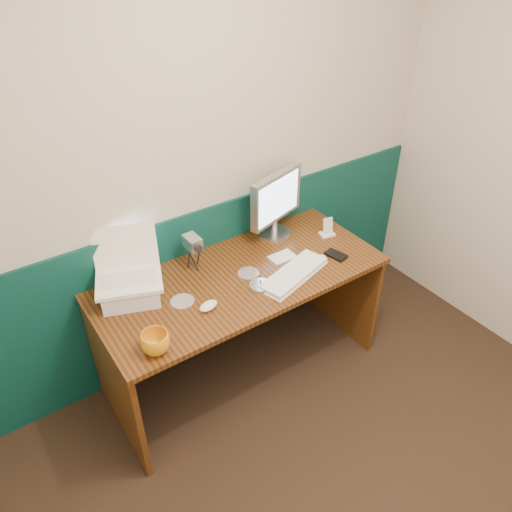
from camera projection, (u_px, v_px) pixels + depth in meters
back_wall at (178, 174)px, 2.61m from camera, size 3.50×0.04×2.50m
wainscot at (190, 287)px, 3.04m from camera, size 3.48×0.02×1.00m
desk at (242, 326)px, 2.93m from camera, size 1.60×0.70×0.75m
laptop_riser at (131, 290)px, 2.54m from camera, size 0.35×0.32×0.10m
laptop at (125, 261)px, 2.43m from camera, size 0.39×0.35×0.27m
monitor at (275, 205)px, 2.94m from camera, size 0.43×0.23×0.41m
keyboard at (294, 274)px, 2.71m from camera, size 0.46×0.26×0.03m
mouse_right at (319, 260)px, 2.81m from camera, size 0.12×0.10×0.04m
mouse_left at (208, 306)px, 2.49m from camera, size 0.12×0.08×0.04m
mug at (155, 343)px, 2.23m from camera, size 0.17×0.17×0.11m
camcorder at (193, 253)px, 2.72m from camera, size 0.09×0.13×0.20m
cd_spindle at (260, 286)px, 2.62m from camera, size 0.12×0.12×0.02m
cd_loose_a at (182, 301)px, 2.54m from camera, size 0.12×0.12×0.00m
cd_loose_b at (248, 273)px, 2.74m from camera, size 0.12×0.12×0.00m
pen at (298, 264)px, 2.80m from camera, size 0.12×0.11×0.01m
papers at (282, 257)px, 2.86m from camera, size 0.15×0.10×0.00m
dock at (327, 234)px, 3.04m from camera, size 0.10×0.08×0.02m
music_player at (328, 226)px, 3.01m from camera, size 0.06×0.04×0.10m
pda at (336, 255)px, 2.86m from camera, size 0.10×0.14×0.01m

